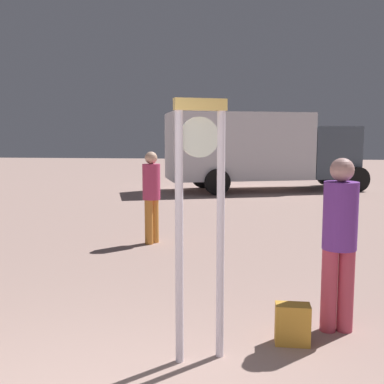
# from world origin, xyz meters

# --- Properties ---
(standing_clock) EXTENTS (0.45, 0.25, 2.29)m
(standing_clock) POSITION_xyz_m (0.64, 1.68, 1.38)
(standing_clock) COLOR white
(standing_clock) RESTS_ON ground_plane
(person_near_clock) EXTENTS (0.34, 0.34, 1.77)m
(person_near_clock) POSITION_xyz_m (1.97, 2.44, 0.99)
(person_near_clock) COLOR #C44257
(person_near_clock) RESTS_ON ground_plane
(backpack) EXTENTS (0.33, 0.22, 0.39)m
(backpack) POSITION_xyz_m (1.49, 2.08, 0.19)
(backpack) COLOR gold
(backpack) RESTS_ON ground_plane
(person_distant) EXTENTS (0.33, 0.33, 1.71)m
(person_distant) POSITION_xyz_m (-0.73, 6.01, 0.96)
(person_distant) COLOR orange
(person_distant) RESTS_ON ground_plane
(box_truck_near) EXTENTS (7.62, 4.53, 2.85)m
(box_truck_near) POSITION_xyz_m (1.37, 14.98, 1.58)
(box_truck_near) COLOR silver
(box_truck_near) RESTS_ON ground_plane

